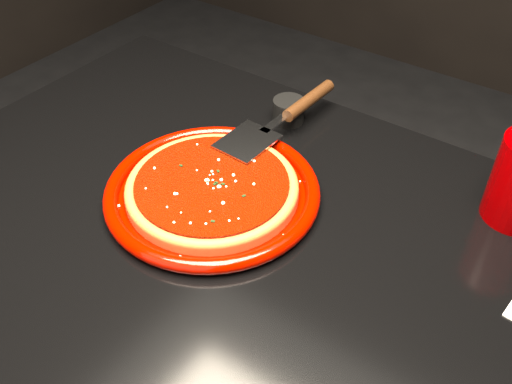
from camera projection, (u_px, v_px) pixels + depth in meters
plate at (212, 191)px, 0.87m from camera, size 0.34×0.34×0.02m
pizza_crust at (212, 190)px, 0.86m from camera, size 0.27×0.27×0.01m
pizza_crust_rim at (212, 186)px, 0.86m from camera, size 0.27×0.27×0.02m
pizza_sauce at (212, 184)px, 0.86m from camera, size 0.24×0.24×0.01m
parmesan_dusting at (212, 181)px, 0.85m from camera, size 0.23×0.23×0.01m
basil_flecks at (212, 181)px, 0.85m from camera, size 0.21×0.21×0.00m
pizza_server at (282, 118)px, 0.96m from camera, size 0.11×0.32×0.02m
ramekin at (288, 111)px, 1.02m from camera, size 0.06×0.06×0.04m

